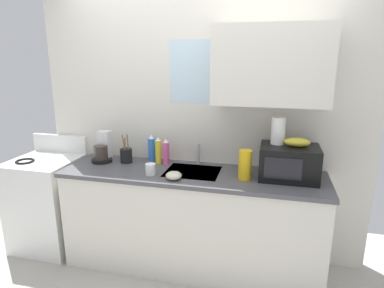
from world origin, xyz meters
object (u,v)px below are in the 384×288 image
object	(u,v)px
cereal_canister	(245,165)
banana_bunch	(297,142)
coffee_maker	(103,150)
mug_white	(150,169)
utensil_crock	(126,155)
dish_soap_bottle_pink	(166,152)
small_bowl	(174,176)
microwave	(289,162)
dish_soap_bottle_yellow	(158,151)
paper_towel_roll	(278,131)
dish_soap_bottle_blue	(152,149)
stove_range	(48,202)

from	to	relation	value
cereal_canister	banana_bunch	bearing A→B (deg)	14.38
coffee_maker	mug_white	world-z (taller)	coffee_maker
utensil_crock	dish_soap_bottle_pink	bearing A→B (deg)	5.59
mug_white	utensil_crock	bearing A→B (deg)	142.44
small_bowl	dish_soap_bottle_pink	bearing A→B (deg)	116.77
microwave	small_bowl	size ratio (longest dim) A/B	3.54
dish_soap_bottle_pink	dish_soap_bottle_yellow	distance (m)	0.08
dish_soap_bottle_pink	utensil_crock	bearing A→B (deg)	-174.41
banana_bunch	small_bowl	world-z (taller)	banana_bunch
banana_bunch	paper_towel_roll	distance (m)	0.18
banana_bunch	paper_towel_roll	bearing A→B (deg)	161.57
dish_soap_bottle_blue	small_bowl	distance (m)	0.55
microwave	cereal_canister	size ratio (longest dim) A/B	1.92
banana_bunch	utensil_crock	bearing A→B (deg)	177.33
dish_soap_bottle_yellow	paper_towel_roll	bearing A→B (deg)	-3.91
coffee_maker	dish_soap_bottle_yellow	size ratio (longest dim) A/B	1.12
dish_soap_bottle_yellow	small_bowl	bearing A→B (deg)	-55.12
paper_towel_roll	coffee_maker	size ratio (longest dim) A/B	0.79
coffee_maker	dish_soap_bottle_blue	distance (m)	0.46
microwave	cereal_canister	world-z (taller)	microwave
dish_soap_bottle_pink	cereal_canister	xyz separation A→B (m)	(0.73, -0.21, 0.01)
coffee_maker	dish_soap_bottle_yellow	distance (m)	0.53
stove_range	mug_white	world-z (taller)	stove_range
stove_range	coffee_maker	size ratio (longest dim) A/B	3.86
banana_bunch	utensil_crock	distance (m)	1.52
dish_soap_bottle_pink	dish_soap_bottle_yellow	bearing A→B (deg)	169.18
dish_soap_bottle_pink	dish_soap_bottle_blue	size ratio (longest dim) A/B	0.95
banana_bunch	coffee_maker	xyz separation A→B (m)	(-1.73, 0.06, -0.20)
stove_range	dish_soap_bottle_yellow	distance (m)	1.25
stove_range	banana_bunch	xyz separation A→B (m)	(2.31, 0.05, 0.75)
dish_soap_bottle_pink	dish_soap_bottle_blue	xyz separation A→B (m)	(-0.16, 0.06, 0.01)
banana_bunch	mug_white	distance (m)	1.21
coffee_maker	utensil_crock	xyz separation A→B (m)	(0.23, 0.01, -0.03)
dish_soap_bottle_blue	dish_soap_bottle_pink	bearing A→B (deg)	-20.28
mug_white	coffee_maker	bearing A→B (deg)	156.38
mug_white	dish_soap_bottle_blue	bearing A→B (deg)	108.77
banana_bunch	microwave	bearing A→B (deg)	-178.23
mug_white	microwave	bearing A→B (deg)	9.62
dish_soap_bottle_blue	mug_white	distance (m)	0.38
banana_bunch	dish_soap_bottle_yellow	distance (m)	1.22
microwave	paper_towel_roll	bearing A→B (deg)	152.62
small_bowl	cereal_canister	bearing A→B (deg)	15.20
coffee_maker	dish_soap_bottle_blue	size ratio (longest dim) A/B	1.10
stove_range	dish_soap_bottle_pink	size ratio (longest dim) A/B	4.47
stove_range	utensil_crock	bearing A→B (deg)	8.17
paper_towel_roll	dish_soap_bottle_yellow	distance (m)	1.09
dish_soap_bottle_blue	small_bowl	world-z (taller)	dish_soap_bottle_blue
paper_towel_roll	microwave	bearing A→B (deg)	-27.38
coffee_maker	small_bowl	world-z (taller)	coffee_maker
microwave	cereal_canister	distance (m)	0.35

